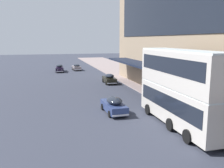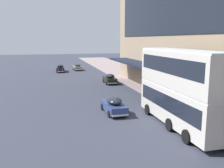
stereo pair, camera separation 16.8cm
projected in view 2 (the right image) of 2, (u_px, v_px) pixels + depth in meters
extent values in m
cube|color=beige|center=(179.00, 105.00, 20.44)|extent=(2.51, 10.80, 2.87)
cube|color=black|center=(179.00, 101.00, 20.38)|extent=(2.55, 9.94, 1.26)
cube|color=silver|center=(180.00, 87.00, 20.18)|extent=(2.42, 10.80, 0.12)
cube|color=beige|center=(181.00, 69.00, 19.92)|extent=(2.51, 10.80, 2.87)
cube|color=black|center=(181.00, 65.00, 19.86)|extent=(2.55, 9.94, 1.26)
cube|color=silver|center=(182.00, 51.00, 19.66)|extent=(2.42, 10.80, 0.12)
cube|color=black|center=(154.00, 51.00, 24.89)|extent=(1.22, 0.07, 0.36)
cylinder|color=black|center=(148.00, 109.00, 23.87)|extent=(0.26, 1.00, 1.00)
cylinder|color=black|center=(171.00, 108.00, 24.46)|extent=(0.26, 1.00, 1.00)
cylinder|color=black|center=(187.00, 137.00, 17.18)|extent=(0.26, 1.00, 1.00)
cylinder|color=black|center=(217.00, 133.00, 17.77)|extent=(0.26, 1.00, 1.00)
cylinder|color=black|center=(169.00, 125.00, 19.60)|extent=(0.26, 1.00, 1.00)
cylinder|color=black|center=(197.00, 122.00, 20.19)|extent=(0.26, 1.00, 1.00)
cube|color=black|center=(110.00, 80.00, 40.91)|extent=(1.74, 4.12, 0.78)
ellipsoid|color=#1E232D|center=(110.00, 76.00, 40.60)|extent=(1.50, 2.28, 0.63)
cube|color=silver|center=(107.00, 79.00, 42.96)|extent=(1.55, 0.17, 0.14)
cube|color=silver|center=(113.00, 83.00, 38.95)|extent=(1.55, 0.17, 0.14)
sphere|color=silver|center=(105.00, 78.00, 42.78)|extent=(0.18, 0.18, 0.18)
sphere|color=silver|center=(110.00, 78.00, 42.97)|extent=(0.18, 0.18, 0.18)
cylinder|color=black|center=(103.00, 80.00, 42.00)|extent=(0.16, 0.64, 0.64)
cylinder|color=black|center=(113.00, 80.00, 42.35)|extent=(0.16, 0.64, 0.64)
cylinder|color=black|center=(106.00, 83.00, 39.57)|extent=(0.16, 0.64, 0.64)
cylinder|color=black|center=(116.00, 83.00, 39.93)|extent=(0.16, 0.64, 0.64)
cube|color=gray|center=(77.00, 68.00, 58.69)|extent=(1.78, 4.20, 0.75)
ellipsoid|color=#1E232D|center=(77.00, 65.00, 58.38)|extent=(1.51, 2.33, 0.53)
cube|color=silver|center=(76.00, 68.00, 60.73)|extent=(1.55, 0.18, 0.14)
cube|color=silver|center=(79.00, 70.00, 56.72)|extent=(1.55, 0.18, 0.14)
sphere|color=silver|center=(74.00, 67.00, 60.52)|extent=(0.18, 0.18, 0.18)
sphere|color=silver|center=(78.00, 66.00, 60.78)|extent=(0.18, 0.18, 0.18)
cylinder|color=black|center=(73.00, 68.00, 59.71)|extent=(0.16, 0.64, 0.64)
cylinder|color=black|center=(80.00, 68.00, 60.17)|extent=(0.16, 0.64, 0.64)
cylinder|color=black|center=(75.00, 70.00, 57.29)|extent=(0.16, 0.64, 0.64)
cylinder|color=black|center=(82.00, 69.00, 57.75)|extent=(0.16, 0.64, 0.64)
cube|color=black|center=(60.00, 69.00, 55.74)|extent=(1.79, 4.85, 0.85)
ellipsoid|color=#1E232D|center=(60.00, 66.00, 55.85)|extent=(1.52, 2.69, 0.64)
cube|color=silver|center=(61.00, 71.00, 53.44)|extent=(1.54, 0.18, 0.14)
cube|color=silver|center=(60.00, 69.00, 58.14)|extent=(1.54, 0.18, 0.14)
sphere|color=silver|center=(63.00, 70.00, 53.51)|extent=(0.18, 0.18, 0.18)
sphere|color=silver|center=(58.00, 70.00, 53.32)|extent=(0.18, 0.18, 0.18)
cylinder|color=black|center=(64.00, 71.00, 54.55)|extent=(0.16, 0.64, 0.64)
cylinder|color=black|center=(57.00, 71.00, 54.20)|extent=(0.16, 0.64, 0.64)
cylinder|color=black|center=(64.00, 69.00, 57.40)|extent=(0.16, 0.64, 0.64)
cylinder|color=black|center=(57.00, 70.00, 57.06)|extent=(0.16, 0.64, 0.64)
cube|color=navy|center=(113.00, 107.00, 24.43)|extent=(1.77, 4.26, 0.77)
ellipsoid|color=#1E232D|center=(114.00, 101.00, 24.11)|extent=(1.51, 2.36, 0.66)
cube|color=silver|center=(108.00, 104.00, 26.50)|extent=(1.56, 0.17, 0.14)
cube|color=silver|center=(120.00, 115.00, 22.43)|extent=(1.56, 0.17, 0.14)
sphere|color=silver|center=(104.00, 102.00, 26.30)|extent=(0.18, 0.18, 0.18)
sphere|color=silver|center=(112.00, 101.00, 26.55)|extent=(0.18, 0.18, 0.18)
cylinder|color=black|center=(102.00, 107.00, 25.48)|extent=(0.16, 0.64, 0.64)
cylinder|color=black|center=(117.00, 106.00, 25.94)|extent=(0.16, 0.64, 0.64)
cylinder|color=black|center=(109.00, 114.00, 23.02)|extent=(0.16, 0.64, 0.64)
cylinder|color=black|center=(126.00, 113.00, 23.47)|extent=(0.16, 0.64, 0.64)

